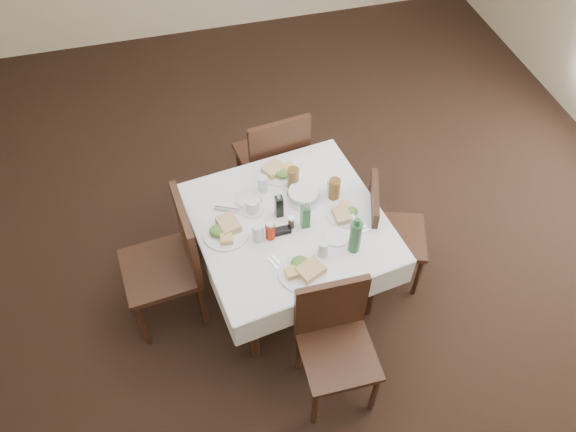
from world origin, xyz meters
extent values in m
plane|color=black|center=(0.00, 0.00, 0.00)|extent=(7.00, 7.00, 0.00)
cylinder|color=black|center=(-0.53, -0.61, 0.36)|extent=(0.06, 0.06, 0.72)
cylinder|color=black|center=(-0.65, 0.25, 0.36)|extent=(0.06, 0.06, 0.72)
cylinder|color=black|center=(0.32, -0.49, 0.36)|extent=(0.06, 0.06, 0.72)
cylinder|color=black|center=(0.20, 0.37, 0.36)|extent=(0.06, 0.06, 0.72)
cube|color=black|center=(-0.17, -0.12, 0.73)|extent=(1.22, 1.22, 0.03)
cube|color=white|center=(-0.17, -0.12, 0.76)|extent=(1.34, 1.34, 0.01)
cube|color=white|center=(-0.25, 0.47, 0.65)|extent=(1.18, 0.17, 0.22)
cube|color=white|center=(-0.08, -0.71, 0.65)|extent=(1.18, 0.17, 0.22)
cube|color=white|center=(0.42, -0.04, 0.65)|extent=(0.17, 1.18, 0.22)
cube|color=white|center=(-0.75, -0.20, 0.65)|extent=(0.17, 1.18, 0.22)
cube|color=black|center=(-0.09, 0.78, 0.48)|extent=(0.53, 0.53, 0.04)
cube|color=black|center=(-0.06, 0.56, 0.74)|extent=(0.47, 0.11, 0.52)
cylinder|color=black|center=(0.09, 1.00, 0.24)|extent=(0.04, 0.04, 0.48)
cylinder|color=black|center=(0.14, 0.60, 0.24)|extent=(0.04, 0.04, 0.48)
cylinder|color=black|center=(-0.31, 0.95, 0.24)|extent=(0.04, 0.04, 0.48)
cylinder|color=black|center=(-0.26, 0.55, 0.24)|extent=(0.04, 0.04, 0.48)
cube|color=black|center=(-0.09, -0.97, 0.45)|extent=(0.45, 0.45, 0.04)
cube|color=black|center=(-0.08, -0.76, 0.69)|extent=(0.44, 0.05, 0.48)
cylinder|color=black|center=(-0.28, -1.15, 0.23)|extent=(0.04, 0.04, 0.45)
cylinder|color=black|center=(-0.28, -0.77, 0.23)|extent=(0.04, 0.04, 0.45)
cylinder|color=black|center=(0.10, -1.16, 0.23)|extent=(0.04, 0.04, 0.45)
cylinder|color=black|center=(0.11, -0.78, 0.23)|extent=(0.04, 0.04, 0.45)
cube|color=black|center=(0.59, -0.19, 0.43)|extent=(0.54, 0.54, 0.04)
cube|color=black|center=(0.41, -0.13, 0.66)|extent=(0.17, 0.41, 0.46)
cylinder|color=black|center=(0.71, -0.43, 0.22)|extent=(0.03, 0.03, 0.43)
cylinder|color=black|center=(0.36, -0.31, 0.22)|extent=(0.03, 0.03, 0.43)
cylinder|color=black|center=(0.82, -0.08, 0.22)|extent=(0.03, 0.03, 0.43)
cylinder|color=black|center=(0.48, 0.04, 0.22)|extent=(0.03, 0.03, 0.43)
cube|color=black|center=(-1.05, -0.10, 0.50)|extent=(0.53, 0.53, 0.04)
cube|color=black|center=(-0.83, -0.07, 0.76)|extent=(0.09, 0.49, 0.53)
cylinder|color=black|center=(-1.28, 0.09, 0.25)|extent=(0.04, 0.04, 0.50)
cylinder|color=black|center=(-0.86, 0.13, 0.25)|extent=(0.04, 0.04, 0.50)
cylinder|color=black|center=(-1.24, -0.33, 0.25)|extent=(0.04, 0.04, 0.50)
cylinder|color=black|center=(-0.82, -0.28, 0.25)|extent=(0.04, 0.04, 0.50)
cylinder|color=white|center=(-0.12, 0.31, 0.77)|extent=(0.27, 0.27, 0.01)
cube|color=tan|center=(-0.16, 0.33, 0.80)|extent=(0.18, 0.17, 0.05)
cube|color=tan|center=(-0.07, 0.32, 0.79)|extent=(0.10, 0.08, 0.04)
ellipsoid|color=#26701B|center=(-0.11, 0.27, 0.80)|extent=(0.10, 0.09, 0.05)
cylinder|color=white|center=(-0.20, -0.54, 0.77)|extent=(0.30, 0.30, 0.02)
cube|color=tan|center=(-0.15, -0.56, 0.80)|extent=(0.19, 0.17, 0.05)
cube|color=tan|center=(-0.25, -0.54, 0.80)|extent=(0.10, 0.08, 0.04)
ellipsoid|color=#26701B|center=(-0.20, -0.49, 0.80)|extent=(0.11, 0.10, 0.05)
cylinder|color=white|center=(0.20, -0.16, 0.77)|extent=(0.24, 0.24, 0.01)
cube|color=tan|center=(0.17, -0.19, 0.79)|extent=(0.10, 0.13, 0.04)
cube|color=tan|center=(0.21, -0.12, 0.79)|extent=(0.09, 0.10, 0.03)
ellipsoid|color=#26701B|center=(0.23, -0.17, 0.79)|extent=(0.09, 0.08, 0.04)
cylinder|color=white|center=(-0.59, -0.12, 0.77)|extent=(0.29, 0.29, 0.02)
cube|color=tan|center=(-0.56, -0.08, 0.80)|extent=(0.15, 0.18, 0.05)
cube|color=tan|center=(-0.59, -0.18, 0.80)|extent=(0.09, 0.11, 0.04)
ellipsoid|color=#26701B|center=(-0.63, -0.12, 0.80)|extent=(0.11, 0.10, 0.05)
cylinder|color=white|center=(-0.38, 0.13, 0.77)|extent=(0.18, 0.18, 0.01)
cylinder|color=white|center=(0.08, -0.33, 0.77)|extent=(0.16, 0.16, 0.01)
cylinder|color=silver|center=(-0.27, 0.18, 0.82)|extent=(0.07, 0.07, 0.12)
cylinder|color=silver|center=(-0.04, -0.44, 0.82)|extent=(0.07, 0.07, 0.12)
cylinder|color=silver|center=(0.17, 0.05, 0.82)|extent=(0.06, 0.06, 0.12)
cylinder|color=silver|center=(-0.40, -0.22, 0.83)|extent=(0.07, 0.07, 0.13)
cylinder|color=brown|center=(-0.07, 0.16, 0.84)|extent=(0.08, 0.08, 0.17)
cylinder|color=brown|center=(0.18, 0.00, 0.84)|extent=(0.08, 0.08, 0.16)
cylinder|color=silver|center=(-0.03, 0.04, 0.78)|extent=(0.22, 0.22, 0.04)
cylinder|color=white|center=(-0.03, 0.04, 0.81)|extent=(0.20, 0.20, 0.05)
cube|color=black|center=(-0.22, -0.06, 0.84)|extent=(0.05, 0.05, 0.16)
cone|color=silver|center=(-0.22, -0.06, 0.95)|extent=(0.03, 0.03, 0.05)
cube|color=#235A2F|center=(-0.08, -0.19, 0.85)|extent=(0.05, 0.05, 0.18)
cone|color=silver|center=(-0.08, -0.19, 0.96)|extent=(0.03, 0.03, 0.05)
cylinder|color=#AD1C06|center=(-0.32, -0.22, 0.82)|extent=(0.06, 0.06, 0.11)
cylinder|color=white|center=(-0.32, -0.22, 0.89)|extent=(0.05, 0.05, 0.02)
cylinder|color=white|center=(-0.17, -0.17, 0.80)|extent=(0.04, 0.04, 0.07)
cylinder|color=silver|center=(-0.17, -0.17, 0.84)|extent=(0.04, 0.04, 0.01)
cylinder|color=#3A281C|center=(-0.17, -0.17, 0.80)|extent=(0.04, 0.04, 0.07)
cylinder|color=silver|center=(-0.17, -0.17, 0.84)|extent=(0.04, 0.04, 0.01)
cylinder|color=white|center=(-0.38, 0.02, 0.77)|extent=(0.14, 0.14, 0.01)
cylinder|color=white|center=(-0.38, 0.02, 0.82)|extent=(0.09, 0.09, 0.09)
cylinder|color=black|center=(-0.38, 0.02, 0.85)|extent=(0.07, 0.07, 0.01)
torus|color=white|center=(-0.33, 0.04, 0.82)|extent=(0.06, 0.04, 0.06)
cube|color=black|center=(-0.26, -0.20, 0.78)|extent=(0.16, 0.05, 0.03)
cylinder|color=#235A2F|center=(0.16, -0.44, 0.88)|extent=(0.07, 0.07, 0.24)
cylinder|color=#235A2F|center=(0.16, -0.44, 1.03)|extent=(0.04, 0.04, 0.04)
cube|color=white|center=(0.20, -0.23, 0.78)|extent=(0.09, 0.05, 0.04)
cube|color=#FA99C0|center=(0.20, -0.23, 0.79)|extent=(0.07, 0.04, 0.02)
cube|color=silver|center=(-0.06, 0.23, 0.77)|extent=(0.02, 0.17, 0.01)
cube|color=silver|center=(-0.03, 0.23, 0.77)|extent=(0.02, 0.17, 0.01)
cube|color=silver|center=(-0.31, -0.46, 0.77)|extent=(0.09, 0.18, 0.01)
cube|color=silver|center=(-0.33, -0.47, 0.77)|extent=(0.09, 0.18, 0.01)
cube|color=silver|center=(0.21, -0.35, 0.77)|extent=(0.20, 0.06, 0.01)
cube|color=silver|center=(0.20, -0.31, 0.77)|extent=(0.20, 0.06, 0.01)
cube|color=silver|center=(-0.53, 0.08, 0.77)|extent=(0.16, 0.09, 0.01)
cube|color=silver|center=(-0.55, 0.06, 0.77)|extent=(0.16, 0.09, 0.01)
camera|label=1|loc=(-0.77, -2.36, 3.58)|focal=35.00mm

